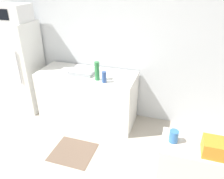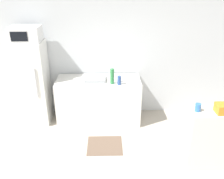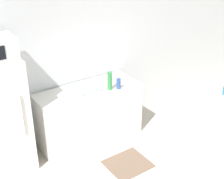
{
  "view_description": "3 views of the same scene",
  "coord_description": "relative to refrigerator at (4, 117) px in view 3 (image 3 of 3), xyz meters",
  "views": [
    {
      "loc": [
        1.07,
        -0.67,
        2.29
      ],
      "look_at": [
        0.23,
        1.95,
        0.86
      ],
      "focal_mm": 35.0,
      "sensor_mm": 36.0,
      "label": 1
    },
    {
      "loc": [
        -0.17,
        -2.1,
        2.74
      ],
      "look_at": [
        -0.07,
        1.64,
        1.0
      ],
      "focal_mm": 40.0,
      "sensor_mm": 36.0,
      "label": 2
    },
    {
      "loc": [
        -2.43,
        -1.37,
        2.98
      ],
      "look_at": [
        -0.36,
        1.63,
        1.18
      ],
      "focal_mm": 50.0,
      "sensor_mm": 36.0,
      "label": 3
    }
  ],
  "objects": [
    {
      "name": "wall_back",
      "position": [
        1.59,
        0.35,
        0.48
      ],
      "size": [
        8.0,
        0.06,
        2.6
      ],
      "primitive_type": "cube",
      "color": "silver",
      "rests_on": "ground_plane"
    },
    {
      "name": "refrigerator",
      "position": [
        0.0,
        0.0,
        0.0
      ],
      "size": [
        0.57,
        0.59,
        1.63
      ],
      "color": "white",
      "rests_on": "ground_plane"
    },
    {
      "name": "counter",
      "position": [
        1.27,
        -0.04,
        -0.37
      ],
      "size": [
        1.62,
        0.66,
        0.89
      ],
      "primitive_type": "cube",
      "color": "silver",
      "rests_on": "ground_plane"
    },
    {
      "name": "sink_basin",
      "position": [
        1.22,
        -0.06,
        0.1
      ],
      "size": [
        0.39,
        0.33,
        0.06
      ],
      "primitive_type": "cube",
      "color": "#9EA3A8",
      "rests_on": "counter"
    },
    {
      "name": "bottle_tall",
      "position": [
        1.54,
        -0.23,
        0.22
      ],
      "size": [
        0.07,
        0.07,
        0.29
      ],
      "primitive_type": "cylinder",
      "color": "#2D7F42",
      "rests_on": "counter"
    },
    {
      "name": "bottle_short",
      "position": [
        1.66,
        -0.28,
        0.16
      ],
      "size": [
        0.07,
        0.07,
        0.17
      ],
      "primitive_type": "cylinder",
      "color": "#2D4C8C",
      "rests_on": "counter"
    },
    {
      "name": "kitchen_rug",
      "position": [
        1.39,
        -0.91,
        -0.81
      ],
      "size": [
        0.61,
        0.55,
        0.01
      ],
      "primitive_type": "cube",
      "color": "brown",
      "rests_on": "ground_plane"
    }
  ]
}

